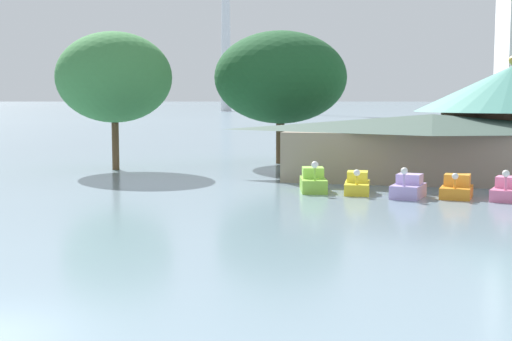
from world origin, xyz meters
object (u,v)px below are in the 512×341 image
at_px(pedal_boat_orange, 457,188).
at_px(pedal_boat_pink, 508,191).
at_px(pedal_boat_yellow, 357,185).
at_px(green_roof_pavilion, 512,111).
at_px(boathouse, 432,146).
at_px(pedal_boat_lavender, 408,188).
at_px(pedal_boat_lime, 313,182).
at_px(shoreline_tree_tall_left, 114,77).
at_px(shoreline_tree_mid, 280,78).

distance_m(pedal_boat_orange, pedal_boat_pink, 2.66).
relative_size(pedal_boat_yellow, green_roof_pavilion, 0.22).
bearing_deg(boathouse, pedal_boat_pink, -63.52).
distance_m(pedal_boat_yellow, pedal_boat_orange, 5.48).
height_order(pedal_boat_orange, pedal_boat_pink, pedal_boat_pink).
height_order(pedal_boat_lavender, boathouse, boathouse).
xyz_separation_m(pedal_boat_lime, green_roof_pavilion, (12.06, 12.57, 3.93)).
height_order(shoreline_tree_tall_left, shoreline_tree_mid, shoreline_tree_mid).
relative_size(pedal_boat_orange, green_roof_pavilion, 0.20).
bearing_deg(shoreline_tree_tall_left, green_roof_pavilion, 7.45).
distance_m(pedal_boat_pink, green_roof_pavilion, 14.18).
distance_m(pedal_boat_yellow, green_roof_pavilion, 16.39).
bearing_deg(green_roof_pavilion, shoreline_tree_mid, 166.10).
distance_m(pedal_boat_lime, shoreline_tree_tall_left, 19.84).
relative_size(pedal_boat_lime, green_roof_pavilion, 0.23).
distance_m(pedal_boat_orange, green_roof_pavilion, 14.41).
distance_m(pedal_boat_yellow, shoreline_tree_tall_left, 22.13).
xyz_separation_m(pedal_boat_pink, boathouse, (-4.04, 8.11, 1.78)).
relative_size(pedal_boat_orange, pedal_boat_pink, 0.95).
bearing_deg(shoreline_tree_tall_left, pedal_boat_lime, -28.02).
bearing_deg(pedal_boat_orange, green_roof_pavilion, 170.03).
distance_m(pedal_boat_lavender, shoreline_tree_mid, 22.34).
xyz_separation_m(boathouse, shoreline_tree_mid, (-12.22, 9.79, 4.80)).
relative_size(pedal_boat_lime, pedal_boat_yellow, 1.06).
distance_m(pedal_boat_lime, pedal_boat_pink, 10.72).
xyz_separation_m(green_roof_pavilion, shoreline_tree_tall_left, (-28.64, -3.74, 2.45)).
bearing_deg(shoreline_tree_mid, boathouse, -38.71).
height_order(pedal_boat_yellow, shoreline_tree_tall_left, shoreline_tree_tall_left).
xyz_separation_m(pedal_boat_orange, pedal_boat_pink, (2.64, -0.29, -0.00)).
bearing_deg(pedal_boat_orange, pedal_boat_lavender, -68.60).
xyz_separation_m(pedal_boat_yellow, shoreline_tree_mid, (-8.16, 17.12, 6.59)).
xyz_separation_m(pedal_boat_lime, boathouse, (6.63, 7.14, 1.71)).
relative_size(shoreline_tree_tall_left, shoreline_tree_mid, 0.95).
height_order(pedal_boat_lavender, green_roof_pavilion, green_roof_pavilion).
relative_size(boathouse, green_roof_pavilion, 1.49).
height_order(pedal_boat_orange, green_roof_pavilion, green_roof_pavilion).
bearing_deg(green_roof_pavilion, pedal_boat_lavender, -115.33).
relative_size(pedal_boat_orange, shoreline_tree_tall_left, 0.26).
xyz_separation_m(pedal_boat_lavender, boathouse, (1.16, 8.48, 1.75)).
relative_size(pedal_boat_pink, shoreline_tree_tall_left, 0.28).
bearing_deg(shoreline_tree_mid, shoreline_tree_tall_left, -143.59).
bearing_deg(pedal_boat_yellow, pedal_boat_pink, 80.22).
bearing_deg(shoreline_tree_tall_left, pedal_boat_lavender, -24.74).
xyz_separation_m(pedal_boat_lime, pedal_boat_orange, (8.03, -0.68, -0.06)).
distance_m(pedal_boat_lavender, green_roof_pavilion, 15.89).
relative_size(pedal_boat_yellow, pedal_boat_orange, 1.10).
xyz_separation_m(pedal_boat_lavender, shoreline_tree_tall_left, (-22.06, 10.16, 6.42)).
relative_size(pedal_boat_lavender, shoreline_tree_tall_left, 0.26).
bearing_deg(boathouse, green_roof_pavilion, 45.02).
bearing_deg(shoreline_tree_mid, pedal_boat_pink, -47.75).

